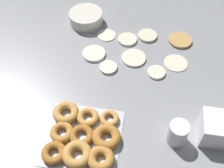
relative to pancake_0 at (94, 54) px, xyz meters
name	(u,v)px	position (x,y,z in m)	size (l,w,h in m)	color
ground_plane	(132,70)	(0.20, -0.07, -0.01)	(3.00, 3.00, 0.00)	gray
pancake_0	(94,54)	(0.00, 0.00, 0.00)	(0.11, 0.11, 0.01)	silver
pancake_1	(134,58)	(0.20, 0.00, 0.00)	(0.12, 0.12, 0.01)	beige
pancake_2	(176,63)	(0.40, 0.00, 0.00)	(0.11, 0.11, 0.01)	beige
pancake_3	(180,40)	(0.42, 0.17, 0.00)	(0.12, 0.12, 0.01)	tan
pancake_4	(127,39)	(0.15, 0.13, 0.00)	(0.10, 0.10, 0.01)	beige
pancake_5	(108,67)	(0.09, -0.08, 0.00)	(0.08, 0.08, 0.01)	silver
pancake_6	(107,35)	(0.04, 0.15, 0.00)	(0.10, 0.10, 0.01)	silver
pancake_7	(147,36)	(0.25, 0.17, 0.00)	(0.10, 0.10, 0.01)	beige
pancake_8	(156,73)	(0.31, -0.08, 0.00)	(0.08, 0.08, 0.01)	beige
donut_tray	(83,137)	(0.05, -0.47, 0.01)	(0.30, 0.29, 0.04)	silver
batter_bowl	(86,18)	(-0.09, 0.24, 0.03)	(0.18, 0.18, 0.06)	silver
container_stack	(220,129)	(0.57, -0.37, 0.05)	(0.15, 0.12, 0.11)	white
paper_cup	(178,133)	(0.41, -0.41, 0.04)	(0.08, 0.08, 0.10)	white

